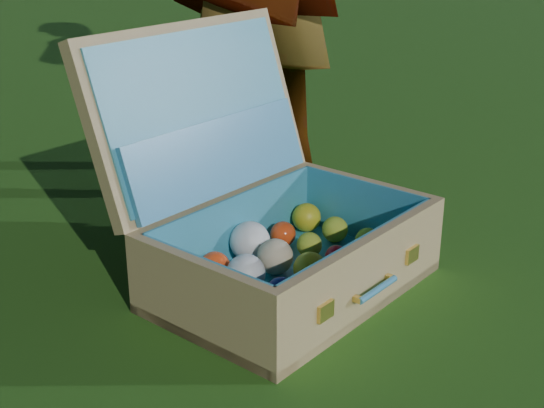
% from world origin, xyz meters
% --- Properties ---
extents(ground, '(60.00, 60.00, 0.00)m').
position_xyz_m(ground, '(0.00, 0.00, 0.00)').
color(ground, '#215114').
rests_on(ground, ground).
extents(suitcase, '(0.69, 0.66, 0.53)m').
position_xyz_m(suitcase, '(0.12, 0.29, 0.15)').
color(suitcase, tan).
rests_on(suitcase, ground).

